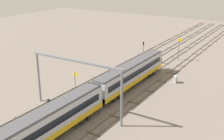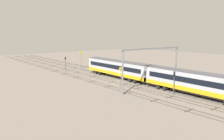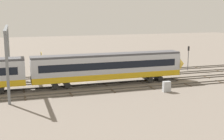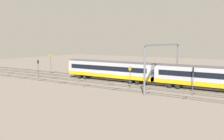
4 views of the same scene
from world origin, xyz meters
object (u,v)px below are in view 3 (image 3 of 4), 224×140
at_px(speed_sign_mid_trackside, 41,61).
at_px(relay_cabinet, 167,87).
at_px(signal_light_trackside_departure, 188,55).
at_px(overhead_gantry, 7,44).

xyz_separation_m(speed_sign_mid_trackside, relay_cabinet, (16.52, -13.67, -2.45)).
height_order(signal_light_trackside_departure, relay_cabinet, signal_light_trackside_departure).
xyz_separation_m(overhead_gantry, speed_sign_mid_trackside, (5.24, 4.60, -3.62)).
relative_size(overhead_gantry, signal_light_trackside_departure, 3.68).
relative_size(overhead_gantry, relay_cabinet, 11.48).
height_order(overhead_gantry, speed_sign_mid_trackside, overhead_gantry).
xyz_separation_m(overhead_gantry, relay_cabinet, (21.76, -9.06, -6.07)).
bearing_deg(speed_sign_mid_trackside, relay_cabinet, -39.59).
distance_m(signal_light_trackside_departure, relay_cabinet, 17.93).
relative_size(overhead_gantry, speed_sign_mid_trackside, 3.68).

